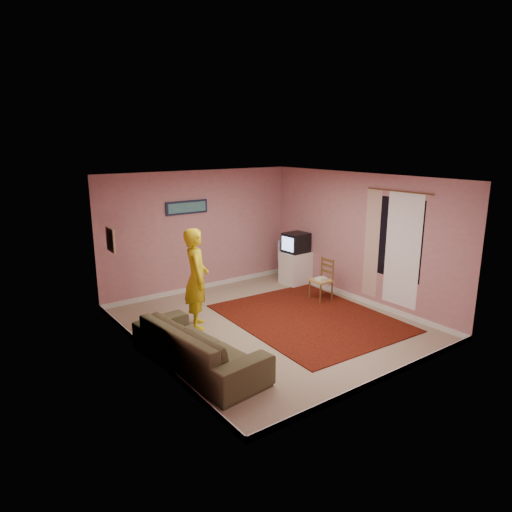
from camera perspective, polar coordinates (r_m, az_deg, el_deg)
ground at (r=8.27m, az=1.74°, el=-8.53°), size 5.00×5.00×0.00m
wall_back at (r=9.91m, az=-7.06°, el=3.08°), size 4.50×0.02×2.60m
wall_front at (r=6.15m, az=16.22°, el=-4.33°), size 4.50×0.02×2.60m
wall_left at (r=6.77m, az=-13.47°, el=-2.46°), size 0.02×5.00×2.60m
wall_right at (r=9.37m, az=12.79°, el=2.19°), size 0.02×5.00×2.60m
ceiling at (r=7.65m, az=1.89°, el=9.74°), size 4.50×5.00×0.02m
baseboard_back at (r=10.21m, az=-6.82°, el=-3.83°), size 4.50×0.02×0.10m
baseboard_front at (r=6.65m, az=15.39°, el=-14.58°), size 4.50×0.02×0.10m
baseboard_left at (r=7.22m, az=-12.82°, el=-11.99°), size 0.02×5.00×0.10m
baseboard_right at (r=9.69m, az=12.34°, el=-5.06°), size 0.02×5.00×0.10m
window at (r=8.78m, az=17.20°, el=2.11°), size 0.01×1.10×1.50m
curtain_sheer at (r=8.73m, az=17.83°, el=0.64°), size 0.01×0.75×2.10m
curtain_floral at (r=9.13m, az=14.26°, el=1.47°), size 0.01×0.35×2.10m
curtain_rod at (r=8.61m, az=17.44°, el=7.74°), size 0.02×1.40×0.02m
picture_back at (r=9.65m, az=-8.63°, el=6.04°), size 0.95×0.04×0.28m
picture_left at (r=8.18m, az=-17.70°, el=1.93°), size 0.04×0.38×0.42m
area_rug at (r=8.59m, az=6.62°, el=-7.68°), size 2.70×3.32×0.02m
tv_cabinet at (r=10.47m, az=4.96°, el=-1.48°), size 0.58×0.53×0.74m
crt_tv at (r=10.32m, az=5.01°, el=1.68°), size 0.54×0.48×0.44m
chair_a at (r=10.61m, az=4.38°, el=-0.26°), size 0.42×0.41×0.49m
dvd_player at (r=10.62m, az=4.37°, el=-0.56°), size 0.41×0.32×0.06m
blue_throw at (r=10.71m, az=3.74°, el=0.86°), size 0.43×0.05×0.45m
chair_b at (r=9.40m, az=8.15°, el=-2.42°), size 0.38×0.40×0.47m
game_console at (r=9.42m, az=8.14°, el=-2.80°), size 0.22×0.16×0.04m
sofa at (r=6.74m, az=-7.23°, el=-11.04°), size 1.15×2.37×0.67m
person at (r=7.95m, az=-7.45°, el=-2.80°), size 0.65×0.76×1.77m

